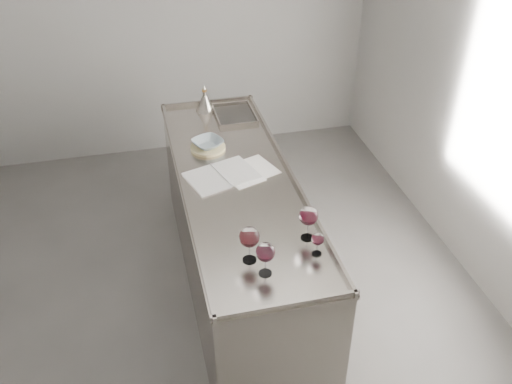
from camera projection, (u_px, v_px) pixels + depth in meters
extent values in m
cube|color=#575451|center=(179.00, 325.00, 3.99)|extent=(4.50, 5.00, 0.02)
cube|color=#999794|center=(132.00, 16.00, 5.20)|extent=(4.50, 0.02, 2.80)
cube|color=gray|center=(238.00, 236.00, 4.06)|extent=(0.75, 2.40, 0.92)
cube|color=gray|center=(237.00, 181.00, 3.80)|extent=(0.77, 2.42, 0.02)
cube|color=gray|center=(287.00, 305.00, 2.83)|extent=(0.77, 0.02, 0.03)
cube|color=gray|center=(207.00, 102.00, 4.73)|extent=(0.77, 0.02, 0.03)
cube|color=gray|center=(182.00, 185.00, 3.71)|extent=(0.02, 2.42, 0.03)
cube|color=gray|center=(290.00, 171.00, 3.85)|extent=(0.02, 2.42, 0.03)
cube|color=#595654|center=(235.00, 116.00, 4.56)|extent=(0.30, 0.38, 0.01)
cylinder|color=white|center=(250.00, 260.00, 3.13)|extent=(0.08, 0.08, 0.00)
cylinder|color=white|center=(249.00, 252.00, 3.10)|extent=(0.01, 0.01, 0.11)
ellipsoid|color=white|center=(249.00, 237.00, 3.04)|extent=(0.11, 0.11, 0.12)
cylinder|color=#35070A|center=(249.00, 241.00, 3.05)|extent=(0.08, 0.08, 0.03)
cylinder|color=white|center=(265.00, 273.00, 3.04)|extent=(0.07, 0.07, 0.00)
cylinder|color=white|center=(265.00, 266.00, 3.01)|extent=(0.01, 0.01, 0.10)
ellipsoid|color=white|center=(265.00, 252.00, 2.96)|extent=(0.10, 0.10, 0.11)
cylinder|color=#380714|center=(265.00, 256.00, 2.97)|extent=(0.07, 0.07, 0.02)
cylinder|color=white|center=(307.00, 237.00, 3.29)|extent=(0.08, 0.08, 0.00)
cylinder|color=white|center=(308.00, 230.00, 3.26)|extent=(0.01, 0.01, 0.10)
ellipsoid|color=white|center=(309.00, 216.00, 3.20)|extent=(0.11, 0.11, 0.12)
cylinder|color=#380712|center=(308.00, 219.00, 3.21)|extent=(0.08, 0.08, 0.02)
cylinder|color=white|center=(317.00, 254.00, 3.17)|extent=(0.06, 0.06, 0.00)
cylinder|color=white|center=(317.00, 248.00, 3.15)|extent=(0.01, 0.01, 0.07)
ellipsoid|color=white|center=(318.00, 239.00, 3.11)|extent=(0.07, 0.07, 0.07)
cylinder|color=#380712|center=(318.00, 241.00, 3.12)|extent=(0.05, 0.05, 0.02)
cube|color=white|center=(206.00, 180.00, 3.77)|extent=(0.31, 0.37, 0.01)
cube|color=white|center=(236.00, 171.00, 3.87)|extent=(0.31, 0.37, 0.01)
cylinder|color=white|center=(221.00, 175.00, 3.82)|extent=(0.11, 0.30, 0.01)
cube|color=white|center=(258.00, 167.00, 3.91)|extent=(0.29, 0.34, 0.00)
cube|color=white|center=(241.00, 174.00, 3.84)|extent=(0.31, 0.37, 0.00)
cylinder|color=beige|center=(208.00, 148.00, 4.12)|extent=(0.33, 0.33, 0.02)
imported|color=#94A4AC|center=(208.00, 143.00, 4.10)|extent=(0.28, 0.28, 0.05)
cone|color=#AEA59B|center=(205.00, 103.00, 4.60)|extent=(0.16, 0.16, 0.13)
cylinder|color=#AEA59B|center=(205.00, 93.00, 4.56)|extent=(0.03, 0.03, 0.03)
cylinder|color=#B27531|center=(204.00, 90.00, 4.54)|extent=(0.04, 0.04, 0.02)
cone|color=#AEA59B|center=(204.00, 87.00, 4.52)|extent=(0.03, 0.03, 0.04)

